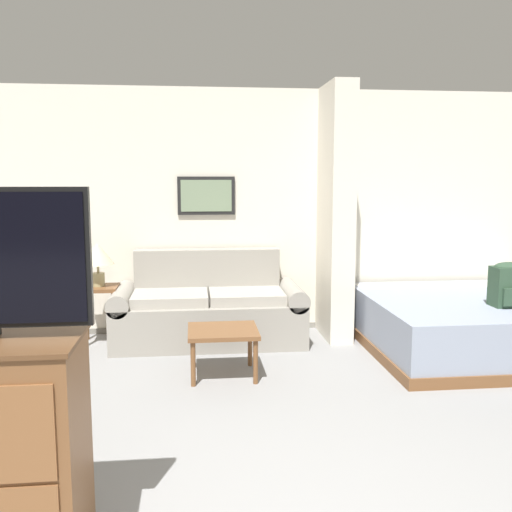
{
  "coord_description": "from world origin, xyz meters",
  "views": [
    {
      "loc": [
        -0.42,
        -1.89,
        1.66
      ],
      "look_at": [
        0.07,
        2.54,
        1.05
      ],
      "focal_mm": 40.0,
      "sensor_mm": 36.0,
      "label": 1
    }
  ],
  "objects_px": {
    "bed": "(466,324)",
    "backpack": "(509,284)",
    "couch": "(209,310)",
    "table_lamp": "(98,256)",
    "coffee_table": "(223,335)"
  },
  "relations": [
    {
      "from": "bed",
      "to": "backpack",
      "type": "height_order",
      "value": "backpack"
    },
    {
      "from": "bed",
      "to": "backpack",
      "type": "distance_m",
      "value": 0.62
    },
    {
      "from": "couch",
      "to": "backpack",
      "type": "xyz_separation_m",
      "value": [
        2.66,
        -0.96,
        0.4
      ]
    },
    {
      "from": "couch",
      "to": "bed",
      "type": "bearing_deg",
      "value": -13.39
    },
    {
      "from": "bed",
      "to": "backpack",
      "type": "relative_size",
      "value": 4.82
    },
    {
      "from": "table_lamp",
      "to": "backpack",
      "type": "distance_m",
      "value": 3.88
    },
    {
      "from": "couch",
      "to": "backpack",
      "type": "bearing_deg",
      "value": -19.76
    },
    {
      "from": "backpack",
      "to": "table_lamp",
      "type": "bearing_deg",
      "value": 165.18
    },
    {
      "from": "coffee_table",
      "to": "couch",
      "type": "bearing_deg",
      "value": 95.02
    },
    {
      "from": "bed",
      "to": "backpack",
      "type": "xyz_separation_m",
      "value": [
        0.2,
        -0.37,
        0.46
      ]
    },
    {
      "from": "couch",
      "to": "table_lamp",
      "type": "relative_size",
      "value": 4.41
    },
    {
      "from": "table_lamp",
      "to": "backpack",
      "type": "relative_size",
      "value": 1.09
    },
    {
      "from": "couch",
      "to": "coffee_table",
      "type": "relative_size",
      "value": 3.3
    },
    {
      "from": "couch",
      "to": "backpack",
      "type": "height_order",
      "value": "same"
    },
    {
      "from": "couch",
      "to": "coffee_table",
      "type": "xyz_separation_m",
      "value": [
        0.09,
        -1.04,
        0.02
      ]
    }
  ]
}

